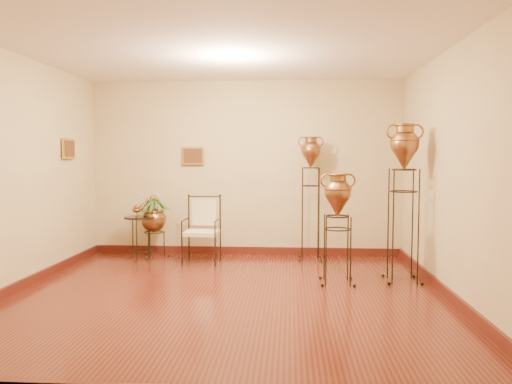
# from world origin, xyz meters

# --- Properties ---
(ground) EXTENTS (5.00, 5.00, 0.00)m
(ground) POSITION_xyz_m (0.00, 0.00, 0.00)
(ground) COLOR #5A2015
(ground) RESTS_ON ground
(room_shell) EXTENTS (5.02, 5.02, 2.81)m
(room_shell) POSITION_xyz_m (-0.01, 0.01, 1.73)
(room_shell) COLOR #CCC683
(room_shell) RESTS_ON ground
(amphora_tall) EXTENTS (0.39, 0.39, 1.92)m
(amphora_tall) POSITION_xyz_m (1.03, 2.15, 0.98)
(amphora_tall) COLOR black
(amphora_tall) RESTS_ON ground
(amphora_mid) EXTENTS (0.56, 0.56, 2.02)m
(amphora_mid) POSITION_xyz_m (2.15, 0.86, 1.02)
(amphora_mid) COLOR black
(amphora_mid) RESTS_ON ground
(amphora_short) EXTENTS (0.45, 0.45, 1.41)m
(amphora_short) POSITION_xyz_m (1.31, 0.69, 0.70)
(amphora_short) COLOR black
(amphora_short) RESTS_ON ground
(planter_urn) EXTENTS (0.80, 0.80, 1.15)m
(planter_urn) POSITION_xyz_m (-1.43, 2.15, 0.64)
(planter_urn) COLOR black
(planter_urn) RESTS_ON ground
(armchair) EXTENTS (0.58, 0.54, 1.00)m
(armchair) POSITION_xyz_m (-0.59, 1.72, 0.50)
(armchair) COLOR black
(armchair) RESTS_ON ground
(side_table) EXTENTS (0.49, 0.49, 0.84)m
(side_table) POSITION_xyz_m (-1.60, 1.96, 0.35)
(side_table) COLOR black
(side_table) RESTS_ON ground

